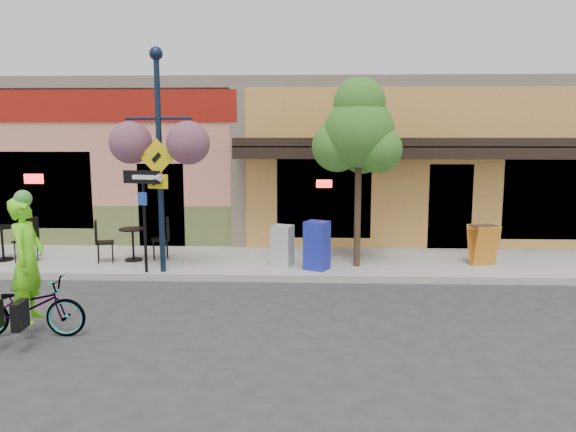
# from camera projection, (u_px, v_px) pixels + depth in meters

# --- Properties ---
(ground) EXTENTS (90.00, 90.00, 0.00)m
(ground) POSITION_uv_depth(u_px,v_px,m) (267.00, 289.00, 11.19)
(ground) COLOR #2D2D30
(ground) RESTS_ON ground
(sidewalk) EXTENTS (24.00, 3.00, 0.15)m
(sidewalk) POSITION_uv_depth(u_px,v_px,m) (274.00, 262.00, 13.16)
(sidewalk) COLOR #9E9B93
(sidewalk) RESTS_ON ground
(curb) EXTENTS (24.00, 0.12, 0.15)m
(curb) POSITION_uv_depth(u_px,v_px,m) (269.00, 278.00, 11.73)
(curb) COLOR #A8A59E
(curb) RESTS_ON ground
(building) EXTENTS (18.20, 8.20, 4.50)m
(building) POSITION_uv_depth(u_px,v_px,m) (284.00, 158.00, 18.27)
(building) COLOR #DB826C
(building) RESTS_ON ground
(bicycle) EXTENTS (1.79, 0.73, 0.92)m
(bicycle) POSITION_uv_depth(u_px,v_px,m) (27.00, 307.00, 8.54)
(bicycle) COLOR maroon
(bicycle) RESTS_ON ground
(cyclist_rider) EXTENTS (0.50, 0.72, 1.90)m
(cyclist_rider) POSITION_uv_depth(u_px,v_px,m) (28.00, 276.00, 8.46)
(cyclist_rider) COLOR #6FF71A
(cyclist_rider) RESTS_ON ground
(lamp_post) EXTENTS (1.58, 0.87, 4.67)m
(lamp_post) POSITION_uv_depth(u_px,v_px,m) (160.00, 162.00, 11.64)
(lamp_post) COLOR #101E33
(lamp_post) RESTS_ON sidewalk
(one_way_sign) EXTENTS (0.85, 0.35, 2.17)m
(one_way_sign) POSITION_uv_depth(u_px,v_px,m) (145.00, 222.00, 11.75)
(one_way_sign) COLOR black
(one_way_sign) RESTS_ON sidewalk
(cafe_set_left) EXTENTS (1.90, 1.28, 1.05)m
(cafe_set_left) POSITION_uv_depth(u_px,v_px,m) (2.00, 238.00, 12.94)
(cafe_set_left) COLOR black
(cafe_set_left) RESTS_ON sidewalk
(cafe_set_right) EXTENTS (1.81, 1.30, 0.98)m
(cafe_set_right) POSITION_uv_depth(u_px,v_px,m) (133.00, 240.00, 12.93)
(cafe_set_right) COLOR black
(cafe_set_right) RESTS_ON sidewalk
(newspaper_box_blue) EXTENTS (0.61, 0.58, 1.05)m
(newspaper_box_blue) POSITION_uv_depth(u_px,v_px,m) (317.00, 245.00, 12.10)
(newspaper_box_blue) COLOR #1B26A7
(newspaper_box_blue) RESTS_ON sidewalk
(newspaper_box_grey) EXTENTS (0.53, 0.50, 0.91)m
(newspaper_box_grey) POSITION_uv_depth(u_px,v_px,m) (282.00, 246.00, 12.43)
(newspaper_box_grey) COLOR #ADADAD
(newspaper_box_grey) RESTS_ON sidewalk
(street_tree) EXTENTS (1.66, 1.66, 4.16)m
(street_tree) POSITION_uv_depth(u_px,v_px,m) (358.00, 172.00, 12.17)
(street_tree) COLOR #3D7A26
(street_tree) RESTS_ON sidewalk
(sandwich_board) EXTENTS (0.62, 0.52, 0.91)m
(sandwich_board) POSITION_uv_depth(u_px,v_px,m) (487.00, 246.00, 12.36)
(sandwich_board) COLOR orange
(sandwich_board) RESTS_ON sidewalk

